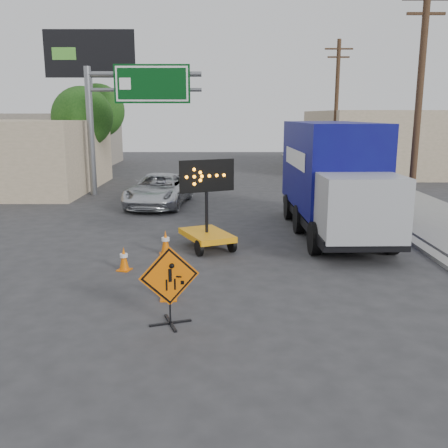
{
  "coord_description": "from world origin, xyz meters",
  "views": [
    {
      "loc": [
        0.63,
        -9.27,
        4.33
      ],
      "look_at": [
        0.65,
        3.59,
        1.5
      ],
      "focal_mm": 40.0,
      "sensor_mm": 36.0,
      "label": 1
    }
  ],
  "objects_px": {
    "arrow_board": "(207,229)",
    "box_truck": "(333,184)",
    "construction_sign": "(170,283)",
    "pickup_truck": "(159,190)"
  },
  "relations": [
    {
      "from": "arrow_board",
      "to": "pickup_truck",
      "type": "relative_size",
      "value": 0.53
    },
    {
      "from": "construction_sign",
      "to": "pickup_truck",
      "type": "relative_size",
      "value": 0.31
    },
    {
      "from": "pickup_truck",
      "to": "box_truck",
      "type": "xyz_separation_m",
      "value": [
        7.12,
        -5.73,
        1.07
      ]
    },
    {
      "from": "construction_sign",
      "to": "box_truck",
      "type": "height_order",
      "value": "box_truck"
    },
    {
      "from": "arrow_board",
      "to": "box_truck",
      "type": "height_order",
      "value": "box_truck"
    },
    {
      "from": "arrow_board",
      "to": "box_truck",
      "type": "bearing_deg",
      "value": 1.2
    },
    {
      "from": "arrow_board",
      "to": "pickup_truck",
      "type": "bearing_deg",
      "value": 83.03
    },
    {
      "from": "arrow_board",
      "to": "box_truck",
      "type": "xyz_separation_m",
      "value": [
        4.57,
        2.23,
        1.18
      ]
    },
    {
      "from": "construction_sign",
      "to": "arrow_board",
      "type": "xyz_separation_m",
      "value": [
        0.58,
        6.04,
        -0.24
      ]
    },
    {
      "from": "arrow_board",
      "to": "pickup_truck",
      "type": "height_order",
      "value": "arrow_board"
    }
  ]
}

